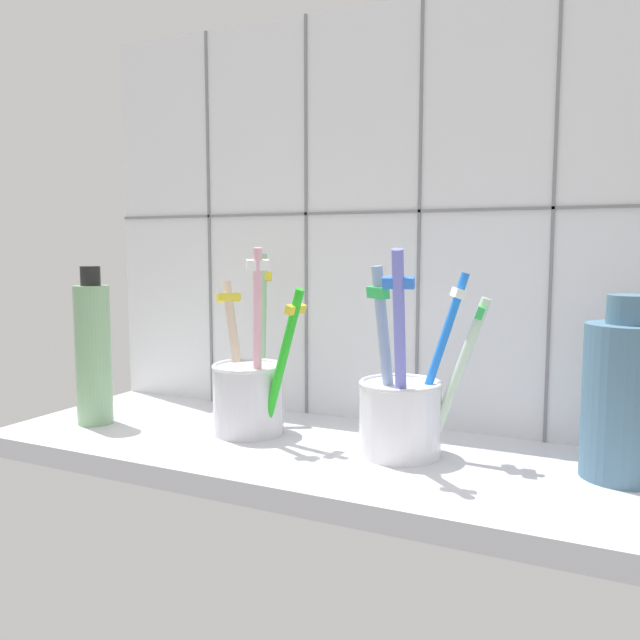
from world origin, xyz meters
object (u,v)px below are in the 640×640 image
Objects in this scene: ceramic_vase at (626,397)px; toothbrush_cup_left at (250,389)px; toothbrush_cup_right at (402,409)px; soap_bottle at (93,352)px.

toothbrush_cup_left is at bearing -176.61° from ceramic_vase.
toothbrush_cup_right is at bearing -172.60° from ceramic_vase.
soap_bottle is (-50.71, -6.14, 0.99)cm from ceramic_vase.
soap_bottle is (-32.76, -3.81, 3.36)cm from toothbrush_cup_right.
toothbrush_cup_left is 1.25× the size of ceramic_vase.
toothbrush_cup_left is 16.11cm from toothbrush_cup_right.
toothbrush_cup_right is at bearing 6.63° from soap_bottle.
toothbrush_cup_left and toothbrush_cup_right have the same top height.
toothbrush_cup_right is 33.15cm from soap_bottle.
ceramic_vase is at bearing 6.90° from soap_bottle.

